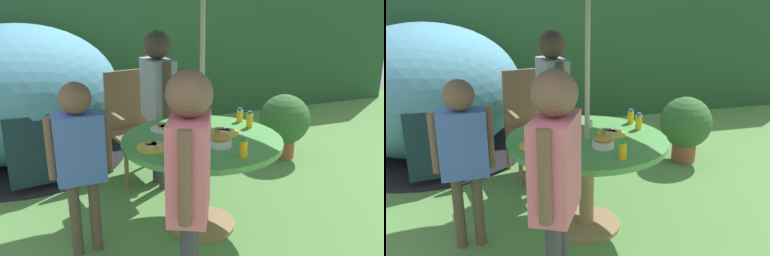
# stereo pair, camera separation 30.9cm
# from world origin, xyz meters

# --- Properties ---
(ground_plane) EXTENTS (10.00, 10.00, 0.02)m
(ground_plane) POSITION_xyz_m (0.00, 0.00, -0.01)
(ground_plane) COLOR #548442
(hedge_backdrop) EXTENTS (9.00, 0.70, 2.16)m
(hedge_backdrop) POSITION_xyz_m (0.00, 3.12, 1.08)
(hedge_backdrop) COLOR #234C28
(hedge_backdrop) RESTS_ON ground_plane
(garden_table) EXTENTS (1.18, 1.18, 0.73)m
(garden_table) POSITION_xyz_m (0.00, 0.00, 0.59)
(garden_table) COLOR #93704C
(garden_table) RESTS_ON ground_plane
(wooden_chair) EXTENTS (0.58, 0.54, 1.03)m
(wooden_chair) POSITION_xyz_m (-0.22, 1.21, 0.56)
(wooden_chair) COLOR brown
(wooden_chair) RESTS_ON ground_plane
(dome_tent) EXTENTS (2.41, 2.41, 1.45)m
(dome_tent) POSITION_xyz_m (-1.25, 2.00, 0.72)
(dome_tent) COLOR teal
(dome_tent) RESTS_ON ground_plane
(potted_plant) EXTENTS (0.54, 0.54, 0.71)m
(potted_plant) POSITION_xyz_m (1.39, 1.00, 0.41)
(potted_plant) COLOR brown
(potted_plant) RESTS_ON ground_plane
(child_in_grey_shirt) EXTENTS (0.24, 0.48, 1.44)m
(child_in_grey_shirt) POSITION_xyz_m (-0.08, 0.82, 0.92)
(child_in_grey_shirt) COLOR #3F3F47
(child_in_grey_shirt) RESTS_ON ground_plane
(child_in_blue_shirt) EXTENTS (0.42, 0.21, 1.22)m
(child_in_blue_shirt) POSITION_xyz_m (-0.88, -0.03, 0.78)
(child_in_blue_shirt) COLOR brown
(child_in_blue_shirt) RESTS_ON ground_plane
(child_in_pink_shirt) EXTENTS (0.34, 0.43, 1.40)m
(child_in_pink_shirt) POSITION_xyz_m (-0.41, -0.82, 0.89)
(child_in_pink_shirt) COLOR #3F3F47
(child_in_pink_shirt) RESTS_ON ground_plane
(snack_bowl) EXTENTS (0.15, 0.15, 0.08)m
(snack_bowl) POSITION_xyz_m (0.05, -0.21, 0.77)
(snack_bowl) COLOR white
(snack_bowl) RESTS_ON garden_table
(plate_front_edge) EXTENTS (0.22, 0.22, 0.03)m
(plate_front_edge) POSITION_xyz_m (-0.39, -0.08, 0.74)
(plate_front_edge) COLOR yellow
(plate_front_edge) RESTS_ON garden_table
(plate_near_right) EXTENTS (0.21, 0.21, 0.03)m
(plate_near_right) POSITION_xyz_m (-0.20, 0.29, 0.74)
(plate_near_right) COLOR white
(plate_near_right) RESTS_ON garden_table
(plate_center_back) EXTENTS (0.22, 0.22, 0.03)m
(plate_center_back) POSITION_xyz_m (0.20, 0.03, 0.74)
(plate_center_back) COLOR yellow
(plate_center_back) RESTS_ON garden_table
(juice_bottle_near_left) EXTENTS (0.05, 0.05, 0.13)m
(juice_bottle_near_left) POSITION_xyz_m (0.11, -0.44, 0.79)
(juice_bottle_near_left) COLOR yellow
(juice_bottle_near_left) RESTS_ON garden_table
(juice_bottle_far_left) EXTENTS (0.06, 0.06, 0.12)m
(juice_bottle_far_left) POSITION_xyz_m (-0.21, -0.48, 0.79)
(juice_bottle_far_left) COLOR yellow
(juice_bottle_far_left) RESTS_ON garden_table
(juice_bottle_far_right) EXTENTS (0.05, 0.05, 0.12)m
(juice_bottle_far_right) POSITION_xyz_m (0.45, 0.26, 0.78)
(juice_bottle_far_right) COLOR yellow
(juice_bottle_far_right) RESTS_ON garden_table
(juice_bottle_center_front) EXTENTS (0.05, 0.05, 0.13)m
(juice_bottle_center_front) POSITION_xyz_m (0.45, 0.10, 0.79)
(juice_bottle_center_front) COLOR yellow
(juice_bottle_center_front) RESTS_ON garden_table
(cup_near) EXTENTS (0.06, 0.06, 0.06)m
(cup_near) POSITION_xyz_m (-0.35, -0.29, 0.76)
(cup_near) COLOR white
(cup_near) RESTS_ON garden_table
(cup_far) EXTENTS (0.06, 0.06, 0.06)m
(cup_far) POSITION_xyz_m (0.08, 0.23, 0.76)
(cup_far) COLOR white
(cup_far) RESTS_ON garden_table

